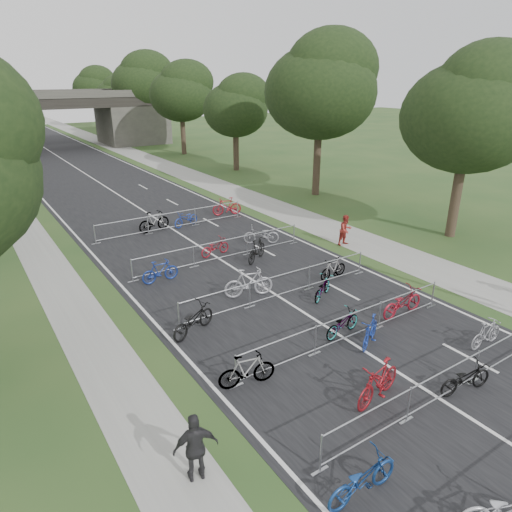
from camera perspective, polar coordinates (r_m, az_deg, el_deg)
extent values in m
cube|color=black|center=(50.56, -21.59, 10.22)|extent=(11.00, 140.00, 0.01)
cube|color=gray|center=(52.78, -13.01, 11.58)|extent=(3.00, 140.00, 0.01)
cube|color=silver|center=(50.57, -21.59, 10.22)|extent=(0.12, 140.00, 0.00)
cube|color=#43413B|center=(67.65, -15.14, 15.63)|extent=(8.00, 8.00, 5.00)
cube|color=black|center=(64.64, -25.47, 16.88)|extent=(30.00, 8.00, 1.20)
cube|color=#43413B|center=(60.85, -25.01, 17.74)|extent=(30.00, 0.40, 0.90)
cube|color=#43413B|center=(68.35, -26.16, 17.78)|extent=(30.00, 0.40, 0.90)
cylinder|color=#33261C|center=(28.34, 23.69, 6.63)|extent=(0.56, 0.56, 4.48)
ellipsoid|color=black|center=(27.67, 25.08, 15.42)|extent=(7.17, 7.17, 5.88)
sphere|color=black|center=(27.85, 27.16, 18.11)|extent=(5.73, 5.73, 5.73)
sphere|color=black|center=(27.61, 23.33, 13.78)|extent=(4.66, 4.66, 4.66)
cylinder|color=#33261C|center=(36.01, 7.62, 11.61)|extent=(0.56, 0.56, 5.11)
ellipsoid|color=black|center=(35.50, 8.04, 19.59)|extent=(8.18, 8.18, 6.70)
sphere|color=black|center=(35.51, 9.55, 22.15)|extent=(6.54, 6.54, 6.54)
sphere|color=black|center=(35.60, 6.76, 18.00)|extent=(5.31, 5.31, 5.31)
cylinder|color=#33261C|center=(45.72, -2.51, 13.07)|extent=(0.56, 0.56, 3.85)
ellipsoid|color=black|center=(45.32, -2.59, 17.79)|extent=(6.16, 6.16, 5.05)
sphere|color=black|center=(45.14, -1.58, 19.35)|extent=(4.93, 4.93, 4.93)
sphere|color=black|center=(45.55, -3.48, 16.82)|extent=(4.00, 4.00, 4.00)
cylinder|color=#33261C|center=(56.21, -9.08, 14.74)|extent=(0.56, 0.56, 4.48)
ellipsoid|color=black|center=(55.88, -9.36, 19.21)|extent=(7.17, 7.17, 5.88)
sphere|color=black|center=(55.65, -8.63, 20.72)|extent=(5.73, 5.73, 5.73)
sphere|color=black|center=(56.17, -10.01, 18.27)|extent=(4.66, 4.66, 4.66)
cylinder|color=#33261C|center=(67.21, -13.60, 15.78)|extent=(0.56, 0.56, 5.11)
ellipsoid|color=black|center=(66.94, -14.00, 20.03)|extent=(8.18, 8.18, 6.70)
sphere|color=black|center=(66.68, -13.45, 21.49)|extent=(6.54, 6.54, 6.54)
sphere|color=black|center=(67.26, -14.49, 19.12)|extent=(5.31, 5.31, 5.31)
cylinder|color=#33261C|center=(78.58, -16.79, 15.78)|extent=(0.56, 0.56, 3.85)
ellipsoid|color=black|center=(78.35, -17.10, 18.51)|extent=(6.16, 6.16, 5.05)
sphere|color=black|center=(78.01, -16.64, 19.46)|extent=(4.93, 4.93, 4.93)
sphere|color=black|center=(78.71, -17.51, 17.92)|extent=(4.00, 4.00, 4.00)
cylinder|color=#33261C|center=(90.05, -19.24, 16.34)|extent=(0.56, 0.56, 4.48)
ellipsoid|color=black|center=(89.84, -19.60, 19.12)|extent=(7.17, 7.17, 5.88)
sphere|color=black|center=(89.49, -19.24, 20.08)|extent=(5.73, 5.73, 5.73)
sphere|color=black|center=(90.22, -19.93, 18.51)|extent=(4.66, 4.66, 4.66)
cylinder|color=#A5A7AD|center=(14.15, 22.77, -12.95)|extent=(9.20, 0.04, 0.04)
cylinder|color=#A5A7AD|center=(14.63, 22.27, -15.78)|extent=(9.20, 0.04, 0.04)
cylinder|color=#A5A7AD|center=(11.58, 8.11, -23.25)|extent=(0.05, 0.05, 1.10)
cube|color=#A5A7AD|center=(11.96, 7.97, -25.07)|extent=(0.50, 0.08, 0.03)
cylinder|color=#A5A7AD|center=(13.36, 18.53, -17.18)|extent=(0.05, 0.05, 1.10)
cube|color=#A5A7AD|center=(13.70, 18.25, -18.94)|extent=(0.50, 0.08, 0.03)
cylinder|color=#A5A7AD|center=(15.56, 25.80, -12.34)|extent=(0.05, 0.05, 1.10)
cube|color=#A5A7AD|center=(15.84, 25.48, -13.96)|extent=(0.50, 0.08, 0.03)
cylinder|color=#A5A7AD|center=(16.11, 11.68, -7.15)|extent=(9.20, 0.04, 0.04)
cylinder|color=#A5A7AD|center=(16.54, 11.45, -9.80)|extent=(9.20, 0.04, 0.04)
cylinder|color=#A5A7AD|center=(13.91, -2.54, -14.17)|extent=(0.05, 0.05, 1.10)
cube|color=#A5A7AD|center=(14.23, -2.50, -15.92)|extent=(0.50, 0.08, 0.03)
cylinder|color=#A5A7AD|center=(15.43, 7.41, -10.39)|extent=(0.05, 0.05, 1.10)
cube|color=#A5A7AD|center=(15.72, 7.32, -12.05)|extent=(0.50, 0.08, 0.03)
cylinder|color=#A5A7AD|center=(17.36, 15.19, -7.15)|extent=(0.05, 0.05, 1.10)
cube|color=#A5A7AD|center=(17.62, 15.02, -8.67)|extent=(0.50, 0.08, 0.03)
cylinder|color=#A5A7AD|center=(19.59, 21.23, -4.50)|extent=(0.05, 0.05, 1.10)
cube|color=#A5A7AD|center=(19.82, 21.02, -5.89)|extent=(0.50, 0.08, 0.03)
cylinder|color=#A5A7AD|center=(18.80, 3.13, -2.38)|extent=(9.20, 0.04, 0.04)
cylinder|color=#A5A7AD|center=(19.17, 3.08, -4.76)|extent=(9.20, 0.04, 0.04)
cylinder|color=#A5A7AD|center=(16.95, -9.61, -7.39)|extent=(0.05, 0.05, 1.10)
cube|color=#A5A7AD|center=(17.22, -9.50, -8.95)|extent=(0.50, 0.08, 0.03)
cylinder|color=#A5A7AD|center=(18.22, -0.80, -4.90)|extent=(0.05, 0.05, 1.10)
cube|color=#A5A7AD|center=(18.47, -0.79, -6.39)|extent=(0.50, 0.08, 0.03)
cylinder|color=#A5A7AD|center=(19.88, 6.66, -2.69)|extent=(0.05, 0.05, 1.10)
cube|color=#A5A7AD|center=(20.11, 6.60, -4.08)|extent=(0.50, 0.08, 0.03)
cylinder|color=#A5A7AD|center=(21.85, 12.85, -0.82)|extent=(0.05, 0.05, 1.10)
cube|color=#A5A7AD|center=(22.06, 12.74, -2.10)|extent=(0.50, 0.08, 0.03)
cylinder|color=#A5A7AD|center=(22.71, -4.39, 1.90)|extent=(9.20, 0.04, 0.04)
cylinder|color=#A5A7AD|center=(23.02, -4.33, -0.14)|extent=(9.20, 0.04, 0.04)
cylinder|color=#A5A7AD|center=(21.21, -15.24, -1.75)|extent=(0.05, 0.05, 1.10)
cube|color=#A5A7AD|center=(21.42, -15.10, -3.07)|extent=(0.50, 0.08, 0.03)
cylinder|color=#A5A7AD|center=(22.23, -7.79, -0.06)|extent=(0.05, 0.05, 1.10)
cube|color=#A5A7AD|center=(22.43, -7.72, -1.33)|extent=(0.50, 0.08, 0.03)
cylinder|color=#A5A7AD|center=(23.62, -1.11, 1.45)|extent=(0.05, 0.05, 1.10)
cube|color=#A5A7AD|center=(23.81, -1.10, 0.24)|extent=(0.50, 0.08, 0.03)
cylinder|color=#A5A7AD|center=(25.30, 4.76, 2.77)|extent=(0.05, 0.05, 1.10)
cube|color=#A5A7AD|center=(25.47, 4.72, 1.63)|extent=(0.50, 0.08, 0.03)
cylinder|color=#A5A7AD|center=(27.87, -10.49, 5.33)|extent=(9.20, 0.04, 0.04)
cylinder|color=#A5A7AD|center=(28.12, -10.37, 3.63)|extent=(9.20, 0.04, 0.04)
cylinder|color=#A5A7AD|center=(26.66, -19.49, 2.56)|extent=(0.05, 0.05, 1.10)
cube|color=#A5A7AD|center=(26.82, -19.35, 1.48)|extent=(0.50, 0.08, 0.03)
cylinder|color=#A5A7AD|center=(27.48, -13.35, 3.78)|extent=(0.05, 0.05, 1.10)
cube|color=#A5A7AD|center=(27.64, -13.25, 2.73)|extent=(0.50, 0.08, 0.03)
cylinder|color=#A5A7AD|center=(28.61, -7.61, 4.89)|extent=(0.05, 0.05, 1.10)
cube|color=#A5A7AD|center=(28.77, -7.56, 3.87)|extent=(0.50, 0.08, 0.03)
cylinder|color=#A5A7AD|center=(30.01, -2.34, 5.85)|extent=(0.05, 0.05, 1.10)
cube|color=#A5A7AD|center=(30.16, -2.32, 4.87)|extent=(0.50, 0.08, 0.03)
imported|color=#B5B5BE|center=(11.67, 28.94, -26.05)|extent=(2.13, 1.62, 1.07)
imported|color=navy|center=(11.27, 13.14, -25.50)|extent=(1.97, 0.71, 1.03)
imported|color=maroon|center=(13.80, 15.06, -14.98)|extent=(2.14, 0.98, 1.24)
imported|color=black|center=(15.04, 24.72, -13.71)|extent=(1.90, 0.98, 0.95)
imported|color=#97979E|center=(17.62, 26.84, -8.67)|extent=(1.62, 0.47, 0.97)
imported|color=#A5A7AD|center=(13.95, -1.15, -14.10)|extent=(1.86, 0.88, 1.07)
imported|color=#A5A7AD|center=(16.72, 10.74, -8.28)|extent=(1.81, 0.86, 0.91)
imported|color=navy|center=(16.33, 14.10, -9.12)|extent=(1.74, 1.23, 1.03)
imported|color=maroon|center=(18.52, 17.82, -5.54)|extent=(2.12, 0.76, 1.11)
imported|color=black|center=(16.62, -7.86, -7.94)|extent=(2.18, 1.45, 1.08)
imported|color=#A4A4AC|center=(19.06, -0.93, -3.38)|extent=(2.18, 1.19, 1.26)
imported|color=#A5A7AD|center=(19.23, 8.28, -4.00)|extent=(1.77, 1.34, 0.89)
imported|color=#A5A7AD|center=(21.08, 9.64, -1.60)|extent=(1.65, 0.60, 0.97)
imported|color=navy|center=(20.89, -11.90, -1.89)|extent=(1.73, 0.49, 1.04)
imported|color=maroon|center=(23.60, -5.16, 1.11)|extent=(1.81, 0.87, 0.91)
imported|color=black|center=(22.76, 0.09, 0.79)|extent=(1.97, 1.54, 1.19)
imported|color=#94949B|center=(25.20, 0.67, 2.67)|extent=(2.01, 1.59, 1.02)
imported|color=#A5A7AD|center=(27.87, -12.63, 4.23)|extent=(2.11, 0.92, 1.23)
imported|color=#1B3497|center=(28.53, -8.73, 4.64)|extent=(1.95, 1.16, 0.97)
imported|color=maroon|center=(30.57, -3.67, 6.20)|extent=(2.04, 1.06, 1.18)
imported|color=maroon|center=(25.37, 11.13, 3.18)|extent=(0.84, 0.66, 1.69)
imported|color=#28272A|center=(11.20, -7.52, -22.69)|extent=(1.12, 0.68, 1.78)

